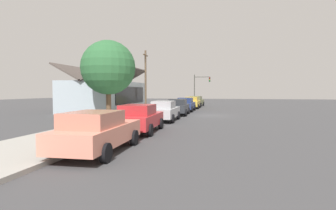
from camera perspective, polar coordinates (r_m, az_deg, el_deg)
ground_plane at (r=27.05m, az=7.82°, el=-2.14°), size 120.00×120.00×0.00m
sidewalk_curb at (r=28.02m, az=-3.68°, el=-1.78°), size 60.00×4.20×0.16m
car_coral at (r=10.90m, az=-14.28°, el=-5.24°), size 4.91×2.17×1.59m
car_cherry at (r=15.84m, az=-5.86°, el=-2.67°), size 4.77×2.23×1.59m
car_silver at (r=21.62m, az=-0.70°, el=-1.19°), size 4.64×2.01×1.59m
car_charcoal at (r=27.15m, az=2.14°, el=-0.38°), size 4.52×2.06×1.59m
car_navy at (r=32.35m, az=3.68°, el=0.14°), size 4.87×2.00×1.59m
car_mustard at (r=37.88m, az=5.01°, el=0.53°), size 4.46×2.05×1.59m
car_olive at (r=43.29m, az=5.85°, el=0.81°), size 4.92×2.16×1.59m
storefront_building at (r=33.44m, az=-12.63°, el=1.94°), size 12.01×6.47×5.19m
shade_tree at (r=25.12m, az=-12.18°, el=7.50°), size 4.76×4.76×6.80m
traffic_light_main at (r=48.17m, az=6.71°, el=4.19°), size 0.37×2.79×5.20m
utility_pole_wooden at (r=35.50m, az=-4.63°, el=5.40°), size 1.80×0.24×7.50m
fire_hydrant_red at (r=19.46m, az=-6.54°, el=-2.59°), size 0.22×0.22×0.71m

